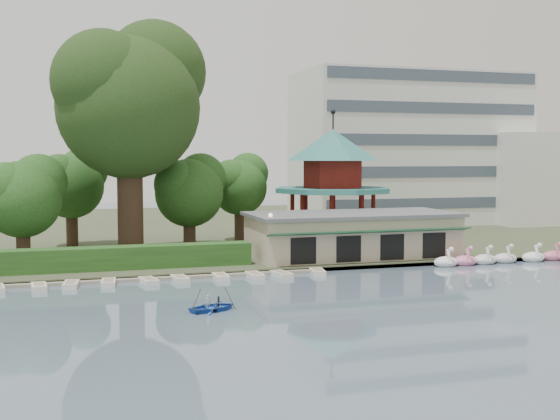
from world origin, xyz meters
name	(u,v)px	position (x,y,z in m)	size (l,w,h in m)	color
ground_plane	(340,323)	(0.00, 0.00, 0.00)	(220.00, 220.00, 0.00)	slate
shore	(187,229)	(0.00, 52.00, 0.20)	(220.00, 70.00, 0.40)	#424930
embankment	(259,272)	(0.00, 17.30, 0.15)	(220.00, 0.60, 0.30)	gray
dock	(103,280)	(-12.00, 17.20, 0.12)	(34.00, 1.60, 0.24)	gray
boathouse	(352,234)	(10.00, 21.97, 2.37)	(18.60, 9.39, 3.90)	tan
pavilion	(333,174)	(12.00, 32.00, 7.48)	(12.40, 12.40, 13.50)	tan
office_building	(430,153)	(32.67, 49.00, 9.73)	(38.00, 18.00, 20.00)	silver
hedge	(61,260)	(-15.00, 20.50, 1.30)	(30.00, 2.00, 1.80)	#27531D
lamp_post	(271,229)	(1.50, 19.00, 3.34)	(0.36, 0.36, 4.28)	black
big_tree	(130,95)	(-8.83, 28.21, 14.74)	(13.95, 13.00, 21.42)	#3A281C
small_trees	(77,189)	(-13.49, 31.30, 6.30)	(39.41, 16.54, 9.91)	#3A281C
swan_boats	(530,257)	(24.78, 16.58, 0.40)	(18.80, 2.16, 1.92)	white
moored_rowboats	(113,282)	(-11.40, 15.83, 0.18)	(32.94, 2.79, 0.36)	silver
rowboat_with_passengers	(213,303)	(-6.11, 5.25, 0.44)	(5.01, 4.30, 2.01)	#2553AC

